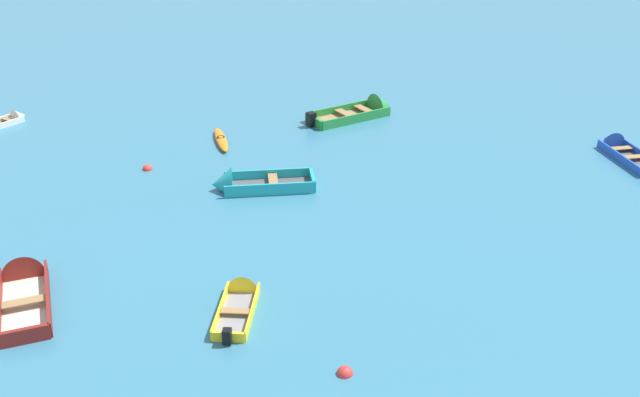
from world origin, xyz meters
The scene contains 9 objects.
rowboat_blue_outer_left centered at (12.49, 24.47, 0.17)m, with size 2.23×4.03×1.08m.
rowboat_green_far_right centered at (1.27, 28.13, 0.21)m, with size 4.49×3.98×1.43m.
rowboat_maroon_midfield_right centered at (-8.29, 11.25, 0.21)m, with size 3.03×4.24×1.27m.
rowboat_yellow_far_back centered at (-1.62, 11.37, 0.14)m, with size 1.07×3.09×0.89m.
kayak_orange_distant_center centered at (-5.14, 23.64, 0.13)m, with size 1.50×2.91×0.28m.
rowboat_white_back_row_right centered at (-15.96, 24.99, 0.13)m, with size 2.03×2.77×0.80m.
rowboat_turquoise_foreground_center centered at (-3.12, 18.89, 0.22)m, with size 4.21×2.22×1.30m.
mooring_buoy_trailing centered at (-7.49, 20.33, 0.00)m, with size 0.42×0.42×0.42m, color red.
mooring_buoy_far_field centered at (1.71, 8.45, 0.00)m, with size 0.43×0.43×0.43m, color red.
Camera 1 is at (2.66, -5.89, 12.16)m, focal length 40.07 mm.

